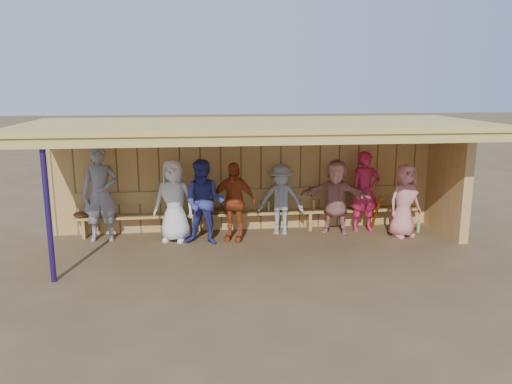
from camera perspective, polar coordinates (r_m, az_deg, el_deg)
The scene contains 12 objects.
ground at distance 10.14m, azimuth 0.24°, elevation -6.23°, with size 90.00×90.00×0.00m, color brown.
player_a at distance 10.76m, azimuth -17.34°, elevation -0.22°, with size 0.72×0.47×1.98m, color gray.
player_b at distance 10.41m, azimuth -9.35°, elevation -0.97°, with size 0.84×0.55×1.72m, color white.
player_c at distance 10.13m, azimuth -5.94°, elevation -1.18°, with size 0.85×0.66×1.74m, color navy.
player_d at distance 10.35m, azimuth -2.59°, elevation -1.10°, with size 0.97×0.40×1.65m, color #B0441C.
player_e at distance 10.78m, azimuth 2.86°, elevation -0.86°, with size 0.99×0.57×1.54m, color gray.
player_f at distance 10.98m, azimuth 9.11°, elevation -0.53°, with size 1.51×0.48×1.63m, color tan.
player_g at distance 11.22m, azimuth 12.35°, elevation 0.02°, with size 0.65×0.43×1.78m, color #C11E45.
player_h at distance 11.05m, azimuth 16.60°, elevation -0.96°, with size 0.77×0.50×1.57m, color #D67F78.
dugout_structure at distance 10.46m, azimuth 1.89°, elevation 3.90°, with size 8.80×3.20×2.50m.
bench at distance 11.05m, azimuth -0.48°, elevation -1.81°, with size 7.60×0.34×0.93m.
dugout_equipment at distance 10.87m, azimuth -5.05°, elevation -2.30°, with size 7.49×0.62×0.80m.
Camera 1 is at (-1.21, -9.54, 3.21)m, focal length 35.00 mm.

